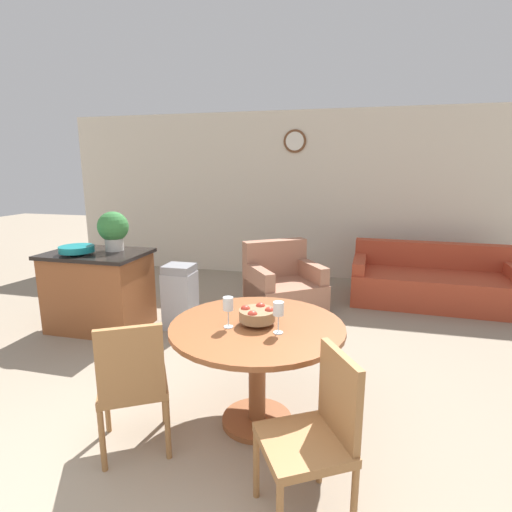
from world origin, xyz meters
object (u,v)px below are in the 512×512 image
Objects in this scene: wine_glass_left at (228,305)px; couch at (432,283)px; fruit_bowl at (257,314)px; potted_plant at (113,229)px; dining_chair_near_right at (317,429)px; kitchen_island at (99,290)px; dining_chair_near_left at (133,381)px; teal_bowl at (77,249)px; trash_bin at (180,297)px; armchair at (283,288)px; wine_glass_right at (278,310)px; dining_table at (257,347)px.

wine_glass_left is 0.10× the size of couch.
fruit_bowl is 2.48m from potted_plant.
wine_glass_left is 3.79m from couch.
dining_chair_near_right is 0.84× the size of kitchen_island.
dining_chair_near_left is 2.49× the size of teal_bowl.
kitchen_island is 0.92m from trash_bin.
wine_glass_left is 2.51m from armchair.
kitchen_island is (-2.33, 1.39, -0.46)m from wine_glass_right.
dining_chair_near_right is 3.66× the size of fruit_bowl.
potted_plant is at bearing 144.98° from dining_table.
wine_glass_left reaches higher than kitchen_island.
wine_glass_right is 0.48× the size of potted_plant.
wine_glass_left reaches higher than armchair.
dining_chair_near_left reaches higher than couch.
wine_glass_left is at bearing -39.33° from potted_plant.
dining_table is 0.24m from fruit_bowl.
potted_plant reaches higher than wine_glass_left.
potted_plant reaches higher than couch.
wine_glass_right is at bearing -48.15° from trash_bin.
couch is (3.68, 1.75, -0.86)m from potted_plant.
dining_chair_near_left is 0.84× the size of kitchen_island.
wine_glass_right reaches higher than dining_chair_near_left.
couch is 1.84× the size of armchair.
potted_plant is at bearing 40.87° from kitchen_island.
potted_plant is 0.21× the size of couch.
trash_bin is at bearing 131.85° from wine_glass_right.
dining_chair_near_left is at bearing -45.07° from teal_bowl.
couch is at bearing 26.11° from kitchen_island.
fruit_bowl is 0.34× the size of trash_bin.
dining_chair_near_right is 4.30× the size of wine_glass_left.
dining_chair_near_left is 2.87m from armchair.
teal_bowl is 4.50m from couch.
wine_glass_right is at bearing -2.04° from wine_glass_left.
dining_chair_near_right reaches higher than couch.
fruit_bowl is 2.56m from teal_bowl.
armchair is (0.44, 2.82, -0.21)m from dining_chair_near_left.
wine_glass_right is 2.76m from teal_bowl.
dining_chair_near_right is 0.97m from wine_glass_left.
dining_table is 5.69× the size of wine_glass_left.
fruit_bowl is at bearing 5.14° from dining_chair_near_left.
dining_chair_near_right is (1.16, -0.20, 0.00)m from dining_chair_near_left.
potted_plant is at bearing 172.19° from armchair.
dining_table is 2.58m from teal_bowl.
couch reaches higher than trash_bin.
teal_bowl is (-1.61, 1.62, 0.44)m from dining_chair_near_left.
dining_chair_near_left is 4.34m from couch.
teal_bowl is at bearing 149.89° from wine_glass_left.
couch is at bearing 25.39° from potted_plant.
dining_chair_near_right is 2.05× the size of potted_plant.
trash_bin is at bearing 76.40° from dining_chair_near_left.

